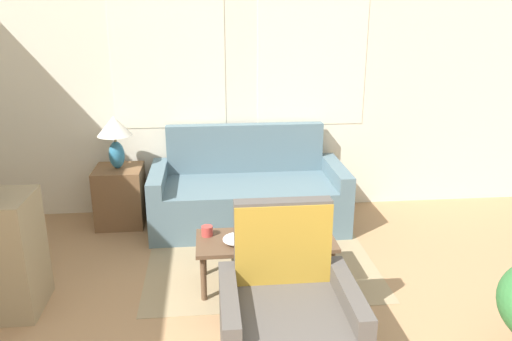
% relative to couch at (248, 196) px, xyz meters
% --- Properties ---
extents(wall_back, '(6.71, 0.06, 2.60)m').
position_rel_couch_xyz_m(wall_back, '(0.06, 0.44, 1.02)').
color(wall_back, silver).
rests_on(wall_back, ground_plane).
extents(rug, '(1.89, 1.88, 0.01)m').
position_rel_couch_xyz_m(rug, '(0.04, -0.63, -0.28)').
color(rug, '#9E8966').
rests_on(rug, ground_plane).
extents(couch, '(1.86, 0.86, 0.94)m').
position_rel_couch_xyz_m(couch, '(0.00, 0.00, 0.00)').
color(couch, slate).
rests_on(couch, ground_plane).
extents(armchair, '(0.80, 0.71, 0.95)m').
position_rel_couch_xyz_m(armchair, '(0.06, -2.07, -0.01)').
color(armchair, '#514C47').
rests_on(armchair, ground_plane).
extents(side_table, '(0.45, 0.45, 0.58)m').
position_rel_couch_xyz_m(side_table, '(-1.25, 0.11, 0.01)').
color(side_table, brown).
rests_on(side_table, ground_plane).
extents(table_lamp, '(0.33, 0.33, 0.51)m').
position_rel_couch_xyz_m(table_lamp, '(-1.25, 0.11, 0.65)').
color(table_lamp, teal).
rests_on(table_lamp, side_table).
extents(coffee_table, '(1.05, 0.46, 0.38)m').
position_rel_couch_xyz_m(coffee_table, '(0.04, -1.19, 0.06)').
color(coffee_table, brown).
rests_on(coffee_table, ground_plane).
extents(laptop, '(0.32, 0.26, 0.22)m').
position_rel_couch_xyz_m(laptop, '(0.14, -1.14, 0.15)').
color(laptop, '#47474C').
rests_on(laptop, coffee_table).
extents(cup_navy, '(0.09, 0.09, 0.08)m').
position_rel_couch_xyz_m(cup_navy, '(-0.41, -1.08, 0.14)').
color(cup_navy, '#B23D38').
rests_on(cup_navy, coffee_table).
extents(snack_bowl, '(0.20, 0.20, 0.06)m').
position_rel_couch_xyz_m(snack_bowl, '(-0.19, -1.24, 0.13)').
color(snack_bowl, white).
rests_on(snack_bowl, coffee_table).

